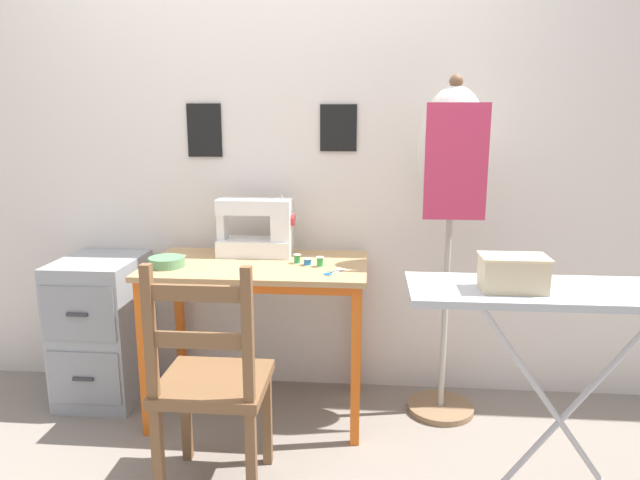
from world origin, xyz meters
The scene contains 14 objects.
ground_plane centered at (0.00, 0.00, 0.00)m, with size 14.00×14.00×0.00m, color gray.
wall_back centered at (0.00, 0.64, 1.28)m, with size 10.00×0.06×2.55m.
sewing_table centered at (0.00, 0.27, 0.65)m, with size 1.01×0.57×0.75m.
sewing_machine centered at (-0.01, 0.43, 0.88)m, with size 0.37×0.17×0.30m.
fabric_bowl centered at (-0.39, 0.18, 0.77)m, with size 0.16×0.16×0.04m.
scissors centered at (0.36, 0.14, 0.75)m, with size 0.09×0.12×0.01m.
thread_spool_near_machine centered at (0.19, 0.29, 0.77)m, with size 0.04×0.04×0.04m.
thread_spool_mid_table centered at (0.24, 0.26, 0.76)m, with size 0.04×0.04×0.03m.
thread_spool_far_edge centered at (0.30, 0.24, 0.77)m, with size 0.04×0.04×0.04m.
wooden_chair centered at (-0.06, -0.32, 0.44)m, with size 0.40×0.38×0.93m.
filing_cabinet centered at (-0.81, 0.38, 0.36)m, with size 0.38×0.47×0.73m.
dress_form centered at (0.88, 0.36, 1.16)m, with size 0.32×0.32×1.59m.
ironing_board centered at (1.15, -0.47, 0.83)m, with size 1.02×0.32×0.89m.
storage_box centered at (0.95, -0.50, 0.94)m, with size 0.20×0.12×0.11m.
Camera 1 is at (0.50, -2.23, 1.41)m, focal length 32.00 mm.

